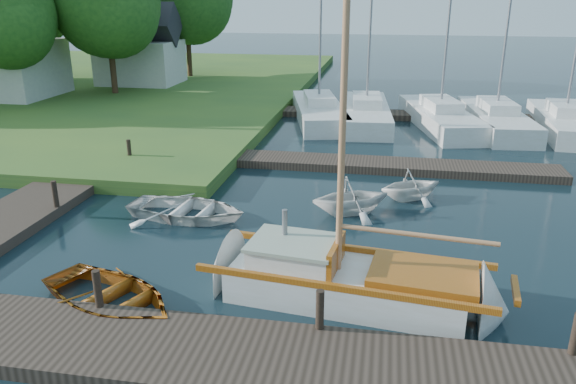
% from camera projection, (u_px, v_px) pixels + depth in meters
% --- Properties ---
extents(ground, '(160.00, 160.00, 0.00)m').
position_uv_depth(ground, '(288.00, 232.00, 15.64)').
color(ground, black).
rests_on(ground, ground).
extents(near_dock, '(18.00, 2.20, 0.30)m').
position_uv_depth(near_dock, '(229.00, 358.00, 10.03)').
color(near_dock, black).
rests_on(near_dock, ground).
extents(left_dock, '(2.20, 18.00, 0.30)m').
position_uv_depth(left_dock, '(64.00, 188.00, 18.77)').
color(left_dock, black).
rests_on(left_dock, ground).
extents(far_dock, '(14.00, 1.60, 0.30)m').
position_uv_depth(far_dock, '(370.00, 165.00, 21.29)').
color(far_dock, black).
rests_on(far_dock, ground).
extents(pontoon, '(30.00, 1.60, 0.30)m').
position_uv_depth(pontoon, '(534.00, 120.00, 28.78)').
color(pontoon, black).
rests_on(pontoon, ground).
extents(mooring_post_1, '(0.16, 0.16, 0.80)m').
position_uv_depth(mooring_post_1, '(98.00, 289.00, 11.27)').
color(mooring_post_1, black).
rests_on(mooring_post_1, near_dock).
extents(mooring_post_2, '(0.16, 0.16, 0.80)m').
position_uv_depth(mooring_post_2, '(320.00, 310.00, 10.52)').
color(mooring_post_2, black).
rests_on(mooring_post_2, near_dock).
extents(mooring_post_3, '(0.16, 0.16, 0.80)m').
position_uv_depth(mooring_post_3, '(576.00, 334.00, 9.78)').
color(mooring_post_3, black).
rests_on(mooring_post_3, near_dock).
extents(mooring_post_4, '(0.16, 0.16, 0.80)m').
position_uv_depth(mooring_post_4, '(55.00, 194.00, 16.57)').
color(mooring_post_4, black).
rests_on(mooring_post_4, left_dock).
extents(mooring_post_5, '(0.16, 0.16, 0.80)m').
position_uv_depth(mooring_post_5, '(129.00, 150.00, 21.20)').
color(mooring_post_5, black).
rests_on(mooring_post_5, left_dock).
extents(sailboat, '(7.34, 2.82, 9.83)m').
position_uv_depth(sailboat, '(354.00, 284.00, 12.15)').
color(sailboat, beige).
rests_on(sailboat, ground).
extents(dinghy, '(4.17, 3.68, 0.72)m').
position_uv_depth(dinghy, '(109.00, 292.00, 11.83)').
color(dinghy, '#8A3B0C').
rests_on(dinghy, ground).
extents(tender_a, '(3.79, 2.88, 0.73)m').
position_uv_depth(tender_a, '(187.00, 206.00, 16.55)').
color(tender_a, beige).
rests_on(tender_a, ground).
extents(tender_b, '(3.07, 2.92, 1.27)m').
position_uv_depth(tender_b, '(351.00, 194.00, 16.78)').
color(tender_b, beige).
rests_on(tender_b, ground).
extents(tender_d, '(2.80, 2.70, 1.13)m').
position_uv_depth(tender_d, '(411.00, 182.00, 18.00)').
color(tender_d, beige).
rests_on(tender_d, ground).
extents(marina_boat_0, '(4.01, 8.48, 10.50)m').
position_uv_depth(marina_boat_0, '(319.00, 110.00, 29.15)').
color(marina_boat_0, beige).
rests_on(marina_boat_0, ground).
extents(marina_boat_1, '(2.84, 8.39, 9.96)m').
position_uv_depth(marina_boat_1, '(366.00, 112.00, 28.72)').
color(marina_boat_1, beige).
rests_on(marina_boat_1, ground).
extents(marina_boat_2, '(3.97, 8.55, 12.29)m').
position_uv_depth(marina_boat_2, '(440.00, 115.00, 27.78)').
color(marina_boat_2, beige).
rests_on(marina_boat_2, ground).
extents(marina_boat_3, '(2.87, 8.26, 11.70)m').
position_uv_depth(marina_boat_3, '(496.00, 117.00, 27.36)').
color(marina_boat_3, beige).
rests_on(marina_boat_3, ground).
extents(marina_boat_4, '(2.60, 7.83, 9.74)m').
position_uv_depth(marina_boat_4, '(565.00, 121.00, 26.69)').
color(marina_boat_4, beige).
rests_on(marina_boat_4, ground).
extents(house_a, '(6.30, 5.00, 6.29)m').
position_uv_depth(house_a, '(0.00, 53.00, 32.80)').
color(house_a, beige).
rests_on(house_a, shore).
extents(house_c, '(5.25, 4.00, 5.28)m').
position_uv_depth(house_c, '(140.00, 52.00, 37.50)').
color(house_c, beige).
rests_on(house_c, shore).
extents(tree_2, '(5.83, 5.75, 7.82)m').
position_uv_depth(tree_2, '(2.00, 14.00, 29.89)').
color(tree_2, '#332114').
rests_on(tree_2, shore).
extents(tree_3, '(6.41, 6.38, 8.74)m').
position_uv_depth(tree_3, '(107.00, 2.00, 32.75)').
color(tree_3, '#332114').
rests_on(tree_3, shore).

